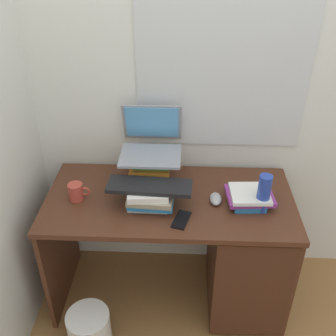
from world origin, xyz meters
name	(u,v)px	position (x,y,z in m)	size (l,w,h in m)	color
ground_plane	(169,292)	(0.00, 0.00, 0.00)	(6.00, 6.00, 0.00)	olive
wall_back	(173,71)	(0.00, 0.36, 1.30)	(6.00, 0.06, 2.60)	silver
desk	(227,249)	(0.33, -0.02, 0.40)	(1.31, 0.63, 0.74)	#4C2819
book_stack_tall	(151,170)	(-0.11, 0.12, 0.83)	(0.22, 0.19, 0.18)	teal
book_stack_keyboard_riser	(150,197)	(-0.10, -0.07, 0.79)	(0.24, 0.20, 0.11)	white
book_stack_side	(249,197)	(0.41, -0.03, 0.78)	(0.25, 0.21, 0.08)	#2672B2
laptop	(151,142)	(-0.11, 0.18, 0.97)	(0.32, 0.31, 0.24)	gray
keyboard	(150,186)	(-0.10, -0.07, 0.86)	(0.42, 0.14, 0.02)	black
computer_mouse	(216,199)	(0.24, -0.02, 0.75)	(0.06, 0.10, 0.04)	#A5A8AD
mug	(76,192)	(-0.48, -0.03, 0.78)	(0.11, 0.08, 0.09)	#B23F33
water_bottle	(264,193)	(0.47, -0.08, 0.84)	(0.07, 0.07, 0.20)	#263FA5
cell_phone	(181,220)	(0.06, -0.18, 0.74)	(0.07, 0.14, 0.01)	black
wastebasket	(90,332)	(-0.40, -0.40, 0.14)	(0.22, 0.22, 0.27)	silver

